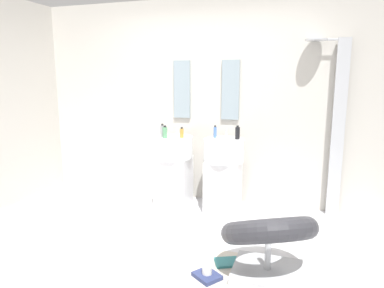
{
  "coord_description": "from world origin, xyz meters",
  "views": [
    {
      "loc": [
        1.24,
        -2.81,
        1.62
      ],
      "look_at": [
        0.15,
        0.55,
        0.95
      ],
      "focal_mm": 33.04,
      "sensor_mm": 36.0,
      "label": 1
    }
  ],
  "objects_px": {
    "pedestal_sink_left": "(174,168)",
    "coffee_mug": "(207,272)",
    "soap_bottle_amber": "(182,133)",
    "shower_column": "(337,125)",
    "soap_bottle_green": "(165,132)",
    "soap_bottle_black": "(238,133)",
    "magazine_teal": "(229,262)",
    "soap_bottle_grey": "(162,131)",
    "soap_bottle_blue": "(215,132)",
    "lounge_chair": "(269,236)",
    "pedestal_sink_right": "(223,172)",
    "magazine_navy": "(207,276)"
  },
  "relations": [
    {
      "from": "lounge_chair",
      "to": "soap_bottle_blue",
      "type": "height_order",
      "value": "soap_bottle_blue"
    },
    {
      "from": "shower_column",
      "to": "lounge_chair",
      "type": "bearing_deg",
      "value": -109.78
    },
    {
      "from": "magazine_navy",
      "to": "soap_bottle_grey",
      "type": "height_order",
      "value": "soap_bottle_grey"
    },
    {
      "from": "soap_bottle_amber",
      "to": "magazine_teal",
      "type": "bearing_deg",
      "value": -54.27
    },
    {
      "from": "soap_bottle_blue",
      "to": "magazine_teal",
      "type": "bearing_deg",
      "value": -70.37
    },
    {
      "from": "magazine_teal",
      "to": "magazine_navy",
      "type": "xyz_separation_m",
      "value": [
        -0.12,
        -0.28,
        0.01
      ]
    },
    {
      "from": "magazine_navy",
      "to": "soap_bottle_black",
      "type": "height_order",
      "value": "soap_bottle_black"
    },
    {
      "from": "lounge_chair",
      "to": "soap_bottle_grey",
      "type": "xyz_separation_m",
      "value": [
        -1.44,
        1.22,
        0.62
      ]
    },
    {
      "from": "lounge_chair",
      "to": "soap_bottle_green",
      "type": "xyz_separation_m",
      "value": [
        -1.39,
        1.19,
        0.61
      ]
    },
    {
      "from": "magazine_teal",
      "to": "coffee_mug",
      "type": "distance_m",
      "value": 0.3
    },
    {
      "from": "soap_bottle_grey",
      "to": "soap_bottle_green",
      "type": "height_order",
      "value": "soap_bottle_grey"
    },
    {
      "from": "pedestal_sink_left",
      "to": "coffee_mug",
      "type": "bearing_deg",
      "value": -60.28
    },
    {
      "from": "pedestal_sink_right",
      "to": "magazine_teal",
      "type": "height_order",
      "value": "pedestal_sink_right"
    },
    {
      "from": "lounge_chair",
      "to": "soap_bottle_blue",
      "type": "bearing_deg",
      "value": 120.2
    },
    {
      "from": "lounge_chair",
      "to": "coffee_mug",
      "type": "xyz_separation_m",
      "value": [
        -0.46,
        -0.2,
        -0.29
      ]
    },
    {
      "from": "pedestal_sink_left",
      "to": "magazine_teal",
      "type": "distance_m",
      "value": 1.66
    },
    {
      "from": "magazine_teal",
      "to": "shower_column",
      "type": "bearing_deg",
      "value": 34.24
    },
    {
      "from": "pedestal_sink_right",
      "to": "soap_bottle_black",
      "type": "bearing_deg",
      "value": 18.21
    },
    {
      "from": "soap_bottle_amber",
      "to": "pedestal_sink_right",
      "type": "bearing_deg",
      "value": 6.84
    },
    {
      "from": "pedestal_sink_right",
      "to": "soap_bottle_grey",
      "type": "height_order",
      "value": "soap_bottle_grey"
    },
    {
      "from": "lounge_chair",
      "to": "soap_bottle_grey",
      "type": "bearing_deg",
      "value": 139.56
    },
    {
      "from": "shower_column",
      "to": "lounge_chair",
      "type": "xyz_separation_m",
      "value": [
        -0.58,
        -1.6,
        -0.73
      ]
    },
    {
      "from": "coffee_mug",
      "to": "soap_bottle_grey",
      "type": "bearing_deg",
      "value": 124.43
    },
    {
      "from": "coffee_mug",
      "to": "soap_bottle_amber",
      "type": "xyz_separation_m",
      "value": [
        -0.73,
        1.46,
        0.89
      ]
    },
    {
      "from": "soap_bottle_blue",
      "to": "soap_bottle_black",
      "type": "bearing_deg",
      "value": -3.96
    },
    {
      "from": "magazine_navy",
      "to": "soap_bottle_amber",
      "type": "bearing_deg",
      "value": 152.04
    },
    {
      "from": "soap_bottle_blue",
      "to": "soap_bottle_black",
      "type": "distance_m",
      "value": 0.28
    },
    {
      "from": "magazine_teal",
      "to": "soap_bottle_black",
      "type": "relative_size",
      "value": 1.45
    },
    {
      "from": "pedestal_sink_left",
      "to": "lounge_chair",
      "type": "bearing_deg",
      "value": -44.88
    },
    {
      "from": "magazine_teal",
      "to": "soap_bottle_grey",
      "type": "xyz_separation_m",
      "value": [
        -1.1,
        1.15,
        0.95
      ]
    },
    {
      "from": "lounge_chair",
      "to": "soap_bottle_blue",
      "type": "xyz_separation_m",
      "value": [
        -0.81,
        1.4,
        0.61
      ]
    },
    {
      "from": "soap_bottle_amber",
      "to": "soap_bottle_green",
      "type": "height_order",
      "value": "soap_bottle_green"
    },
    {
      "from": "magazine_teal",
      "to": "soap_bottle_grey",
      "type": "relative_size",
      "value": 1.42
    },
    {
      "from": "soap_bottle_amber",
      "to": "magazine_navy",
      "type": "bearing_deg",
      "value": -63.35
    },
    {
      "from": "shower_column",
      "to": "soap_bottle_blue",
      "type": "distance_m",
      "value": 1.41
    },
    {
      "from": "magazine_teal",
      "to": "coffee_mug",
      "type": "xyz_separation_m",
      "value": [
        -0.12,
        -0.27,
        0.04
      ]
    },
    {
      "from": "soap_bottle_black",
      "to": "magazine_teal",
      "type": "bearing_deg",
      "value": -81.65
    },
    {
      "from": "pedestal_sink_left",
      "to": "coffee_mug",
      "type": "height_order",
      "value": "pedestal_sink_left"
    },
    {
      "from": "pedestal_sink_left",
      "to": "soap_bottle_grey",
      "type": "distance_m",
      "value": 0.51
    },
    {
      "from": "magazine_teal",
      "to": "pedestal_sink_left",
      "type": "bearing_deg",
      "value": 103.57
    },
    {
      "from": "pedestal_sink_left",
      "to": "soap_bottle_green",
      "type": "bearing_deg",
      "value": -111.7
    },
    {
      "from": "pedestal_sink_right",
      "to": "lounge_chair",
      "type": "height_order",
      "value": "pedestal_sink_right"
    },
    {
      "from": "pedestal_sink_left",
      "to": "magazine_teal",
      "type": "height_order",
      "value": "pedestal_sink_left"
    },
    {
      "from": "pedestal_sink_right",
      "to": "soap_bottle_amber",
      "type": "bearing_deg",
      "value": -173.16
    },
    {
      "from": "pedestal_sink_left",
      "to": "soap_bottle_amber",
      "type": "xyz_separation_m",
      "value": [
        0.13,
        -0.06,
        0.47
      ]
    },
    {
      "from": "soap_bottle_amber",
      "to": "lounge_chair",
      "type": "bearing_deg",
      "value": -46.57
    },
    {
      "from": "pedestal_sink_right",
      "to": "shower_column",
      "type": "height_order",
      "value": "shower_column"
    },
    {
      "from": "soap_bottle_amber",
      "to": "shower_column",
      "type": "bearing_deg",
      "value": 10.84
    },
    {
      "from": "coffee_mug",
      "to": "soap_bottle_green",
      "type": "height_order",
      "value": "soap_bottle_green"
    },
    {
      "from": "soap_bottle_blue",
      "to": "lounge_chair",
      "type": "bearing_deg",
      "value": -59.8
    }
  ]
}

